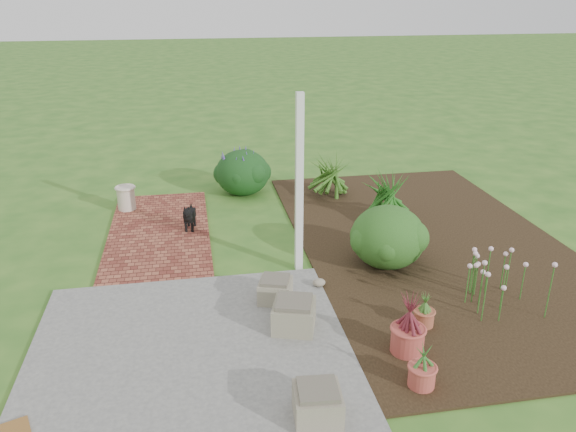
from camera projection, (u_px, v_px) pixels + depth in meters
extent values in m
plane|color=#2C5E1D|center=(279.00, 274.00, 7.86)|extent=(80.00, 80.00, 0.00)
cube|color=#61615F|center=(191.00, 357.00, 6.05)|extent=(3.50, 3.50, 0.04)
cube|color=maroon|center=(159.00, 232.00, 9.17)|extent=(1.60, 3.50, 0.04)
cube|color=black|center=(432.00, 245.00, 8.71)|extent=(4.00, 7.00, 0.03)
cube|color=white|center=(299.00, 186.00, 7.53)|extent=(0.10, 0.10, 2.50)
cube|color=#75695A|center=(318.00, 405.00, 5.12)|extent=(0.47, 0.47, 0.29)
cube|color=gray|center=(294.00, 316.00, 6.48)|extent=(0.59, 0.59, 0.32)
cube|color=#706C57|center=(275.00, 291.00, 7.07)|extent=(0.50, 0.50, 0.27)
cube|color=black|center=(190.00, 215.00, 9.13)|extent=(0.20, 0.35, 0.15)
cylinder|color=black|center=(186.00, 227.00, 9.08)|extent=(0.04, 0.04, 0.17)
cylinder|color=black|center=(192.00, 227.00, 9.08)|extent=(0.04, 0.04, 0.17)
cylinder|color=black|center=(188.00, 221.00, 9.30)|extent=(0.04, 0.04, 0.17)
cylinder|color=black|center=(195.00, 221.00, 9.30)|extent=(0.04, 0.04, 0.17)
sphere|color=black|center=(187.00, 213.00, 8.90)|extent=(0.14, 0.14, 0.14)
cone|color=black|center=(191.00, 206.00, 9.26)|extent=(0.07, 0.11, 0.12)
cylinder|color=beige|center=(126.00, 198.00, 9.97)|extent=(0.33, 0.33, 0.42)
ellipsoid|color=#104310|center=(388.00, 235.00, 7.91)|extent=(1.11, 1.11, 0.90)
cylinder|color=#AC433A|center=(407.00, 340.00, 6.08)|extent=(0.44, 0.44, 0.29)
cylinder|color=#9B4E34|center=(424.00, 318.00, 6.57)|extent=(0.31, 0.31, 0.19)
cylinder|color=#AF463B|center=(422.00, 376.00, 5.57)|extent=(0.27, 0.27, 0.23)
ellipsoid|color=black|center=(243.00, 171.00, 10.79)|extent=(1.29, 1.29, 0.88)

